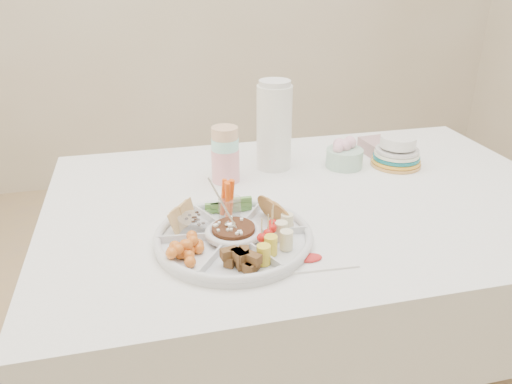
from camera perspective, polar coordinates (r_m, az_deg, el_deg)
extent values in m
cube|color=white|center=(1.66, 5.85, -12.35)|extent=(1.52, 1.02, 0.76)
cylinder|color=white|center=(1.21, -2.58, -4.93)|extent=(0.42, 0.42, 0.04)
cylinder|color=black|center=(1.21, -2.59, -4.63)|extent=(0.11, 0.11, 0.04)
cylinder|color=#CEF0C4|center=(1.52, -3.57, 5.42)|extent=(0.10, 0.10, 0.24)
cylinder|color=white|center=(1.62, 2.09, 7.73)|extent=(0.14, 0.14, 0.29)
cylinder|color=#8FBC9E|center=(1.68, 10.10, 4.33)|extent=(0.14, 0.14, 0.09)
cube|color=tan|center=(1.84, 14.39, 5.08)|extent=(0.15, 0.14, 0.05)
cylinder|color=#D2C154|center=(1.73, 15.83, 4.60)|extent=(0.19, 0.19, 0.11)
cube|color=white|center=(1.15, 4.77, -7.96)|extent=(0.27, 0.10, 0.01)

